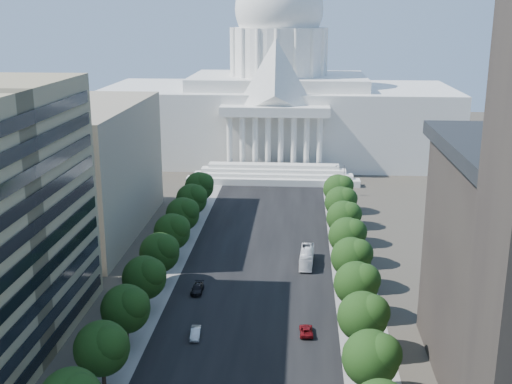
% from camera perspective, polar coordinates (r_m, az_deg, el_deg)
% --- Properties ---
extents(road_asphalt, '(30.00, 260.00, 0.01)m').
position_cam_1_polar(road_asphalt, '(139.44, 0.40, -5.30)').
color(road_asphalt, black).
rests_on(road_asphalt, ground).
extents(sidewalk_left, '(8.00, 260.00, 0.02)m').
position_cam_1_polar(sidewalk_left, '(141.85, -7.31, -5.06)').
color(sidewalk_left, gray).
rests_on(sidewalk_left, ground).
extents(sidewalk_right, '(8.00, 260.00, 0.02)m').
position_cam_1_polar(sidewalk_right, '(139.59, 8.24, -5.44)').
color(sidewalk_right, gray).
rests_on(sidewalk_right, ground).
extents(capitol, '(120.00, 56.00, 73.00)m').
position_cam_1_polar(capitol, '(226.97, 1.99, 8.09)').
color(capitol, white).
rests_on(capitol, ground).
extents(office_block_left_far, '(38.00, 52.00, 30.00)m').
position_cam_1_polar(office_block_left_far, '(154.86, -17.36, 1.92)').
color(office_block_left_far, gray).
rests_on(office_block_left_far, ground).
extents(tree_l_c, '(7.79, 7.60, 9.97)m').
position_cam_1_polar(tree_l_c, '(91.11, -13.39, -13.26)').
color(tree_l_c, '#33261C').
rests_on(tree_l_c, ground).
extents(tree_l_d, '(7.79, 7.60, 9.97)m').
position_cam_1_polar(tree_l_d, '(101.31, -11.37, -10.05)').
color(tree_l_d, '#33261C').
rests_on(tree_l_d, ground).
extents(tree_l_e, '(7.79, 7.60, 9.97)m').
position_cam_1_polar(tree_l_e, '(111.86, -9.76, -7.42)').
color(tree_l_e, '#33261C').
rests_on(tree_l_e, ground).
extents(tree_l_f, '(7.79, 7.60, 9.97)m').
position_cam_1_polar(tree_l_f, '(122.69, -8.45, -5.25)').
color(tree_l_f, '#33261C').
rests_on(tree_l_f, ground).
extents(tree_l_g, '(7.79, 7.60, 9.97)m').
position_cam_1_polar(tree_l_g, '(133.71, -7.36, -3.42)').
color(tree_l_g, '#33261C').
rests_on(tree_l_g, ground).
extents(tree_l_h, '(7.79, 7.60, 9.97)m').
position_cam_1_polar(tree_l_h, '(144.89, -6.43, -1.88)').
color(tree_l_h, '#33261C').
rests_on(tree_l_h, ground).
extents(tree_l_i, '(7.79, 7.60, 9.97)m').
position_cam_1_polar(tree_l_i, '(156.19, -5.65, -0.56)').
color(tree_l_i, '#33261C').
rests_on(tree_l_i, ground).
extents(tree_l_j, '(7.79, 7.60, 9.97)m').
position_cam_1_polar(tree_l_j, '(167.58, -4.97, 0.58)').
color(tree_l_j, '#33261C').
rests_on(tree_l_j, ground).
extents(tree_r_c, '(7.79, 7.60, 9.97)m').
position_cam_1_polar(tree_r_c, '(87.88, 10.40, -14.23)').
color(tree_r_c, '#33261C').
rests_on(tree_r_c, ground).
extents(tree_r_d, '(7.79, 7.60, 9.97)m').
position_cam_1_polar(tree_r_d, '(98.41, 9.67, -10.76)').
color(tree_r_d, '#33261C').
rests_on(tree_r_d, ground).
extents(tree_r_e, '(7.79, 7.60, 9.97)m').
position_cam_1_polar(tree_r_e, '(109.25, 9.09, -7.97)').
color(tree_r_e, '#33261C').
rests_on(tree_r_e, ground).
extents(tree_r_f, '(7.79, 7.60, 9.97)m').
position_cam_1_polar(tree_r_f, '(120.30, 8.63, -5.68)').
color(tree_r_f, '#33261C').
rests_on(tree_r_f, ground).
extents(tree_r_g, '(7.79, 7.60, 9.97)m').
position_cam_1_polar(tree_r_g, '(131.53, 8.24, -3.79)').
color(tree_r_g, '#33261C').
rests_on(tree_r_g, ground).
extents(tree_r_h, '(7.79, 7.60, 9.97)m').
position_cam_1_polar(tree_r_h, '(142.87, 7.92, -2.19)').
color(tree_r_h, '#33261C').
rests_on(tree_r_h, ground).
extents(tree_r_i, '(7.79, 7.60, 9.97)m').
position_cam_1_polar(tree_r_i, '(154.32, 7.65, -0.83)').
color(tree_r_i, '#33261C').
rests_on(tree_r_i, ground).
extents(tree_r_j, '(7.79, 7.60, 9.97)m').
position_cam_1_polar(tree_r_j, '(165.85, 7.42, 0.35)').
color(tree_r_j, '#33261C').
rests_on(tree_r_j, ground).
extents(streetlight_b, '(2.61, 0.44, 9.00)m').
position_cam_1_polar(streetlight_b, '(87.69, 11.48, -14.84)').
color(streetlight_b, gray).
rests_on(streetlight_b, ground).
extents(streetlight_c, '(2.61, 0.44, 9.00)m').
position_cam_1_polar(streetlight_c, '(109.83, 9.89, -8.23)').
color(streetlight_c, gray).
rests_on(streetlight_c, ground).
extents(streetlight_d, '(2.61, 0.44, 9.00)m').
position_cam_1_polar(streetlight_d, '(132.98, 8.87, -3.88)').
color(streetlight_d, gray).
rests_on(streetlight_d, ground).
extents(streetlight_e, '(2.61, 0.44, 9.00)m').
position_cam_1_polar(streetlight_e, '(156.71, 8.17, -0.83)').
color(streetlight_e, gray).
rests_on(streetlight_e, ground).
extents(streetlight_f, '(2.61, 0.44, 9.00)m').
position_cam_1_polar(streetlight_f, '(180.78, 7.65, 1.41)').
color(streetlight_f, gray).
rests_on(streetlight_f, ground).
extents(car_silver, '(1.85, 4.46, 1.43)m').
position_cam_1_polar(car_silver, '(104.83, -5.39, -12.38)').
color(car_silver, '#B7BABF').
rests_on(car_silver, ground).
extents(car_red, '(2.33, 4.67, 1.27)m').
position_cam_1_polar(car_red, '(105.61, 4.48, -12.18)').
color(car_red, '#650B0F').
rests_on(car_red, ground).
extents(car_dark_b, '(2.05, 4.97, 1.44)m').
position_cam_1_polar(car_dark_b, '(120.07, -5.23, -8.58)').
color(car_dark_b, black).
rests_on(car_dark_b, ground).
extents(city_bus, '(3.15, 11.03, 3.04)m').
position_cam_1_polar(city_bus, '(132.56, 4.53, -5.79)').
color(city_bus, white).
rests_on(city_bus, ground).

